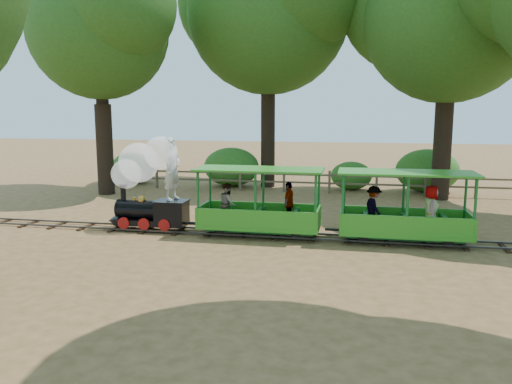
% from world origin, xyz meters
% --- Properties ---
extents(ground, '(90.00, 90.00, 0.00)m').
position_xyz_m(ground, '(0.00, 0.00, 0.00)').
color(ground, '#A47546').
rests_on(ground, ground).
extents(track, '(22.00, 1.00, 0.10)m').
position_xyz_m(track, '(0.00, 0.00, 0.07)').
color(track, '#3F3D3A').
rests_on(track, ground).
extents(locomotive, '(2.51, 1.18, 2.89)m').
position_xyz_m(locomotive, '(-3.98, 0.08, 1.65)').
color(locomotive, black).
rests_on(locomotive, ground).
extents(carriage_front, '(3.59, 1.46, 1.86)m').
position_xyz_m(carriage_front, '(-0.57, -0.02, 0.79)').
color(carriage_front, '#308F1F').
rests_on(carriage_front, track).
extents(carriage_rear, '(3.59, 1.46, 1.86)m').
position_xyz_m(carriage_rear, '(3.40, -0.03, 0.81)').
color(carriage_rear, '#308F1F').
rests_on(carriage_rear, track).
extents(oak_nw, '(7.25, 6.38, 9.82)m').
position_xyz_m(oak_nw, '(-8.53, 6.08, 7.20)').
color(oak_nw, '#2D2116').
rests_on(oak_nw, ground).
extents(oak_nc, '(9.23, 8.12, 11.67)m').
position_xyz_m(oak_nc, '(-2.04, 9.60, 8.36)').
color(oak_nc, '#2D2116').
rests_on(oak_nc, ground).
extents(oak_ne, '(8.42, 7.41, 10.58)m').
position_xyz_m(oak_ne, '(5.47, 7.59, 7.55)').
color(oak_ne, '#2D2116').
rests_on(oak_ne, ground).
extents(fence, '(18.10, 0.10, 1.00)m').
position_xyz_m(fence, '(0.00, 8.00, 0.58)').
color(fence, brown).
rests_on(fence, ground).
extents(shrub_west, '(2.22, 1.71, 1.53)m').
position_xyz_m(shrub_west, '(-8.81, 9.30, 0.77)').
color(shrub_west, '#2D6B1E').
rests_on(shrub_west, ground).
extents(shrub_mid_w, '(2.67, 2.05, 1.85)m').
position_xyz_m(shrub_mid_w, '(-3.73, 9.30, 0.92)').
color(shrub_mid_w, '#2D6B1E').
rests_on(shrub_mid_w, ground).
extents(shrub_mid_e, '(1.86, 1.43, 1.29)m').
position_xyz_m(shrub_mid_e, '(1.92, 9.30, 0.65)').
color(shrub_mid_e, '#2D6B1E').
rests_on(shrub_mid_e, ground).
extents(shrub_east, '(2.76, 2.12, 1.91)m').
position_xyz_m(shrub_east, '(5.21, 9.30, 0.95)').
color(shrub_east, '#2D6B1E').
rests_on(shrub_east, ground).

